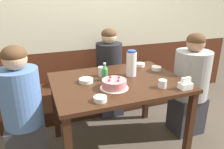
{
  "coord_description": "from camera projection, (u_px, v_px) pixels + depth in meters",
  "views": [
    {
      "loc": [
        -0.74,
        -1.81,
        1.56
      ],
      "look_at": [
        -0.04,
        0.05,
        0.82
      ],
      "focal_mm": 35.0,
      "sensor_mm": 36.0,
      "label": 1
    }
  ],
  "objects": [
    {
      "name": "soju_bottle",
      "position": [
        105.0,
        72.0,
        2.09
      ],
      "size": [
        0.06,
        0.06,
        0.18
      ],
      "color": "#388E4C",
      "rests_on": "dining_table"
    },
    {
      "name": "bowl_sauce_shallow",
      "position": [
        140.0,
        65.0,
        2.52
      ],
      "size": [
        0.11,
        0.11,
        0.04
      ],
      "color": "white",
      "rests_on": "dining_table"
    },
    {
      "name": "ground_plane",
      "position": [
        117.0,
        146.0,
        2.38
      ],
      "size": [
        12.0,
        12.0,
        0.0
      ],
      "primitive_type": "plane",
      "color": "#4C4238"
    },
    {
      "name": "glass_tumbler_short",
      "position": [
        162.0,
        84.0,
        1.94
      ],
      "size": [
        0.07,
        0.07,
        0.07
      ],
      "color": "silver",
      "rests_on": "dining_table"
    },
    {
      "name": "birthday_cake",
      "position": [
        114.0,
        84.0,
        1.93
      ],
      "size": [
        0.25,
        0.25,
        0.1
      ],
      "color": "white",
      "rests_on": "dining_table"
    },
    {
      "name": "person_grey_tee",
      "position": [
        109.0,
        75.0,
        2.88
      ],
      "size": [
        0.34,
        0.34,
        1.16
      ],
      "rotation": [
        0.0,
        0.0,
        -1.57
      ],
      "color": "#33333D",
      "rests_on": "ground_plane"
    },
    {
      "name": "back_wall",
      "position": [
        88.0,
        19.0,
        2.86
      ],
      "size": [
        4.8,
        0.04,
        2.5
      ],
      "color": "#4C2314",
      "rests_on": "ground_plane"
    },
    {
      "name": "bowl_side_dish",
      "position": [
        86.0,
        81.0,
        2.06
      ],
      "size": [
        0.13,
        0.13,
        0.04
      ],
      "color": "white",
      "rests_on": "dining_table"
    },
    {
      "name": "person_teal_shirt",
      "position": [
        190.0,
        85.0,
        2.46
      ],
      "size": [
        0.39,
        0.39,
        1.18
      ],
      "rotation": [
        0.0,
        0.0,
        3.14
      ],
      "color": "#33333D",
      "rests_on": "ground_plane"
    },
    {
      "name": "bench_seat",
      "position": [
        95.0,
        97.0,
        3.03
      ],
      "size": [
        2.41,
        0.38,
        0.43
      ],
      "color": "#381E11",
      "rests_on": "ground_plane"
    },
    {
      "name": "water_pitcher",
      "position": [
        131.0,
        63.0,
        2.2
      ],
      "size": [
        0.1,
        0.1,
        0.26
      ],
      "color": "white",
      "rests_on": "dining_table"
    },
    {
      "name": "person_pale_blue_shirt",
      "position": [
        23.0,
        112.0,
        1.94
      ],
      "size": [
        0.34,
        0.34,
        1.17
      ],
      "color": "#33333D",
      "rests_on": "ground_plane"
    },
    {
      "name": "napkin_holder",
      "position": [
        185.0,
        85.0,
        1.92
      ],
      "size": [
        0.11,
        0.08,
        0.11
      ],
      "color": "white",
      "rests_on": "dining_table"
    },
    {
      "name": "bowl_soup_white",
      "position": [
        156.0,
        68.0,
        2.4
      ],
      "size": [
        0.11,
        0.11,
        0.04
      ],
      "color": "white",
      "rests_on": "dining_table"
    },
    {
      "name": "dining_table",
      "position": [
        117.0,
        90.0,
        2.14
      ],
      "size": [
        1.24,
        0.94,
        0.77
      ],
      "color": "#381E11",
      "rests_on": "ground_plane"
    },
    {
      "name": "glass_water_tall",
      "position": [
        102.0,
        72.0,
        2.21
      ],
      "size": [
        0.07,
        0.07,
        0.1
      ],
      "color": "silver",
      "rests_on": "dining_table"
    },
    {
      "name": "bowl_rice_small",
      "position": [
        100.0,
        99.0,
        1.7
      ],
      "size": [
        0.11,
        0.11,
        0.04
      ],
      "color": "white",
      "rests_on": "dining_table"
    }
  ]
}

